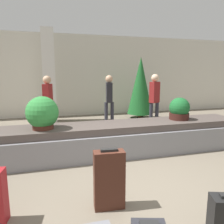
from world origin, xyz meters
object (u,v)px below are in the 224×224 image
pillar (49,76)px  potted_plant_0 (42,114)px  traveler_0 (109,96)px  suitcase_8 (109,180)px  traveler_1 (154,96)px  decorated_tree (140,86)px  traveler_2 (48,100)px  potted_plant_1 (179,109)px

pillar → potted_plant_0: bearing=-92.0°
traveler_0 → suitcase_8: bearing=-6.2°
traveler_1 → decorated_tree: bearing=54.0°
traveler_2 → decorated_tree: size_ratio=0.71×
suitcase_8 → decorated_tree: decorated_tree is taller
traveler_1 → traveler_2: 3.17m
traveler_1 → decorated_tree: decorated_tree is taller
suitcase_8 → pillar: bearing=101.7°
pillar → potted_plant_1: size_ratio=6.35×
traveler_0 → traveler_2: bearing=-70.7°
potted_plant_0 → traveler_0: traveler_0 is taller
suitcase_8 → decorated_tree: (2.59, 5.19, 0.86)m
suitcase_8 → traveler_2: bearing=105.4°
potted_plant_1 → potted_plant_0: bearing=-178.3°
pillar → potted_plant_0: 3.80m
suitcase_8 → traveler_0: 4.42m
pillar → traveler_1: bearing=-31.1°
suitcase_8 → traveler_2: (-0.75, 3.89, 0.59)m
traveler_1 → suitcase_8: bearing=-152.8°
potted_plant_0 → traveler_2: (0.08, 2.11, 0.02)m
pillar → suitcase_8: pillar is taller
pillar → potted_plant_0: size_ratio=5.15×
pillar → decorated_tree: size_ratio=1.39×
suitcase_8 → traveler_1: 4.41m
pillar → traveler_1: (3.11, -1.87, -0.60)m
traveler_0 → traveler_1: (1.29, -0.59, 0.03)m
potted_plant_0 → traveler_1: (3.24, 1.87, 0.05)m
traveler_1 → decorated_tree: size_ratio=0.73×
potted_plant_0 → traveler_0: bearing=51.6°
traveler_0 → traveler_1: 1.42m
decorated_tree → traveler_2: bearing=-158.7°
decorated_tree → suitcase_8: bearing=-116.5°
potted_plant_1 → traveler_2: bearing=145.1°
suitcase_8 → traveler_0: traveler_0 is taller
suitcase_8 → traveler_2: traveler_2 is taller
potted_plant_1 → traveler_2: size_ratio=0.31×
suitcase_8 → traveler_1: bearing=61.1°
pillar → traveler_2: pillar is taller
pillar → traveler_2: (-0.05, -1.63, -0.63)m
pillar → traveler_2: bearing=-91.7°
potted_plant_0 → potted_plant_1: (2.98, 0.09, -0.07)m
pillar → potted_plant_0: pillar is taller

